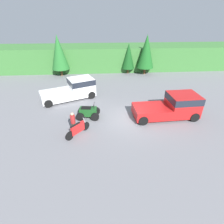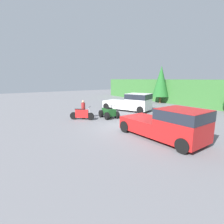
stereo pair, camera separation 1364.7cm
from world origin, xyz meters
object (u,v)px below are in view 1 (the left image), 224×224
(quad_atv, at_px, (88,112))
(rider_person, at_px, (73,122))
(pickup_truck_second, at_px, (74,89))
(dirt_bike, at_px, (78,129))
(pickup_truck_red, at_px, (173,106))

(quad_atv, distance_m, rider_person, 2.35)
(pickup_truck_second, bearing_deg, dirt_bike, -104.38)
(pickup_truck_red, distance_m, dirt_bike, 7.98)
(pickup_truck_second, xyz_separation_m, quad_atv, (1.62, -4.11, -0.54))
(pickup_truck_red, bearing_deg, quad_atv, 174.40)
(pickup_truck_red, xyz_separation_m, rider_person, (-8.02, -1.76, -0.11))
(dirt_bike, relative_size, rider_person, 1.01)
(dirt_bike, bearing_deg, pickup_truck_second, 51.29)
(pickup_truck_second, bearing_deg, quad_atv, -91.56)
(pickup_truck_red, xyz_separation_m, quad_atv, (-7.07, 0.35, -0.54))
(pickup_truck_second, distance_m, dirt_bike, 6.62)
(pickup_truck_red, bearing_deg, rider_person, -170.40)
(quad_atv, xyz_separation_m, rider_person, (-0.96, -2.11, 0.42))
(pickup_truck_red, bearing_deg, dirt_bike, -167.76)
(dirt_bike, height_order, rider_person, rider_person)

